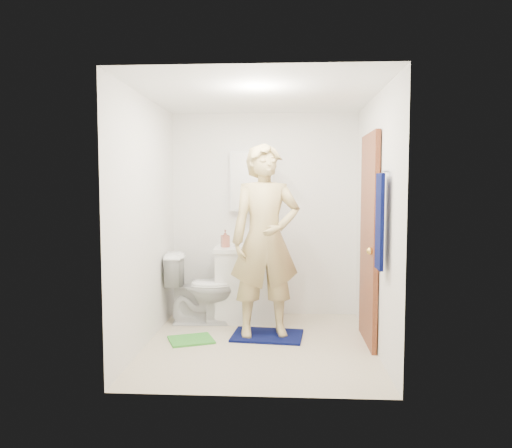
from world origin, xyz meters
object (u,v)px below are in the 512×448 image
Objects in this scene: vanity_cabinet at (250,285)px; medicine_cabinet at (252,181)px; soap_dispenser at (225,238)px; toothbrush_cup at (272,241)px; man at (265,240)px; towel at (380,222)px; toilet at (202,288)px.

vanity_cabinet is 1.14× the size of medicine_cabinet.
soap_dispenser is 1.53× the size of toothbrush_cup.
man is (0.20, -0.88, -0.61)m from medicine_cabinet.
toilet is (-1.72, 1.31, -0.85)m from towel.
towel is 1.01× the size of toilet.
medicine_cabinet is at bearing 90.00° from vanity_cabinet.
vanity_cabinet reaches higher than toilet.
towel is 2.06m from soap_dispenser.
toilet is 6.17× the size of toothbrush_cup.
toothbrush_cup is (0.53, 0.18, -0.05)m from soap_dispenser.
vanity_cabinet is 1.00× the size of towel.
man is at bearing 139.65° from towel.
towel is at bearing -55.39° from medicine_cabinet.
medicine_cabinet is 5.43× the size of toothbrush_cup.
man is at bearing -50.59° from soap_dispenser.
medicine_cabinet is 3.55× the size of soap_dispenser.
toothbrush_cup is at bearing 19.37° from soap_dispenser.
towel is (1.18, -1.48, 0.85)m from vanity_cabinet.
toothbrush_cup is 0.77m from man.
vanity_cabinet is 2.08m from towel.
vanity_cabinet is 0.62m from soap_dispenser.
man reaches higher than soap_dispenser.
towel is 1.31m from man.
towel reaches higher than toothbrush_cup.
towel reaches higher than vanity_cabinet.
soap_dispenser is 0.56m from toothbrush_cup.
vanity_cabinet is 0.56m from toilet.
medicine_cabinet is 0.88× the size of toilet.
vanity_cabinet is 1.22m from medicine_cabinet.
vanity_cabinet is 0.57m from toothbrush_cup.
soap_dispenser is at bearing 135.87° from towel.
man reaches higher than toothbrush_cup.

